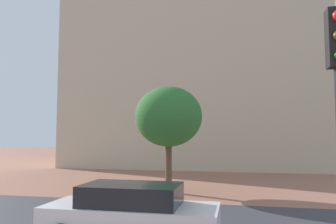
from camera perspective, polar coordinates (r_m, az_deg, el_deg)
ground_plane at (r=13.09m, az=-0.66°, el=-16.55°), size 120.00×120.00×0.00m
landmark_building at (r=32.65m, az=4.88°, el=11.12°), size 23.05×12.53×34.78m
car_white at (r=8.78m, az=-6.60°, el=-17.78°), size 4.54×1.95×1.51m
tree_curb_far at (r=15.94m, az=0.10°, el=-0.86°), size 3.36×3.36×5.27m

